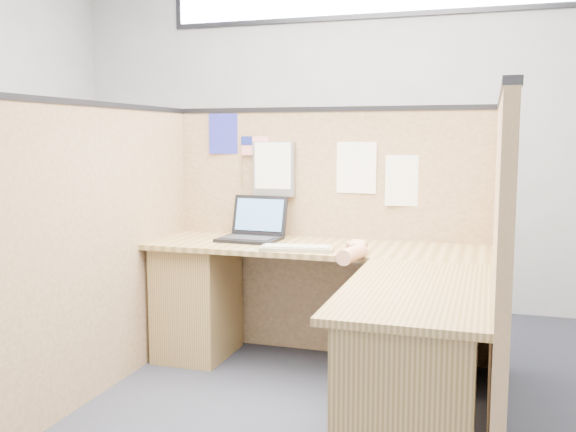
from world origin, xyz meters
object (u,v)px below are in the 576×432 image
(l_desk, at_px, (329,324))
(mouse, at_px, (358,249))
(laptop, at_px, (253,229))
(keyboard, at_px, (297,248))

(l_desk, bearing_deg, mouse, 61.06)
(laptop, bearing_deg, keyboard, -36.46)
(l_desk, xyz_separation_m, keyboard, (-0.23, 0.19, 0.35))
(l_desk, bearing_deg, laptop, 140.81)
(mouse, bearing_deg, laptop, 156.99)
(laptop, bearing_deg, l_desk, -36.36)
(l_desk, relative_size, keyboard, 4.68)
(keyboard, relative_size, mouse, 3.58)
(l_desk, distance_m, keyboard, 0.46)
(l_desk, height_order, mouse, mouse)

